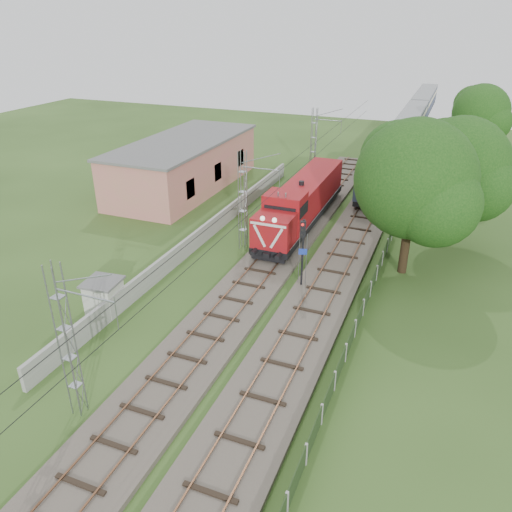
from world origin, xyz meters
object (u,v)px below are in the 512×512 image
at_px(locomotive, 302,201).
at_px(coach_rake, 411,122).
at_px(relay_hut, 104,296).
at_px(signal_post, 303,243).

relative_size(locomotive, coach_rake, 0.26).
distance_m(locomotive, coach_rake, 38.86).
height_order(locomotive, relay_hut, locomotive).
bearing_deg(locomotive, relay_hut, -111.85).
distance_m(coach_rake, relay_hut, 58.34).
bearing_deg(signal_post, relay_hut, -145.30).
distance_m(locomotive, signal_post, 11.58).
xyz_separation_m(coach_rake, relay_hut, (-12.40, -57.00, -1.39)).
distance_m(signal_post, relay_hut, 13.30).
bearing_deg(signal_post, coach_rake, 88.10).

